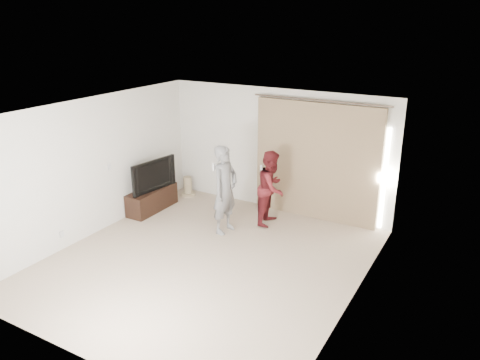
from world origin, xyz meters
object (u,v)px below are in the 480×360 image
Objects in this scene: tv_console at (152,199)px; person_woman at (272,188)px; person_man at (225,190)px; tv at (150,174)px.

person_woman is at bearing 14.79° from tv_console.
tv_console is at bearing 176.36° from person_man.
person_man reaches higher than tv_console.
tv_console is 0.57m from tv.
tv_console is 2.66m from person_woman.
person_man is at bearing -3.64° from tv_console.
tv is at bearing 0.00° from tv_console.
tv_console is 0.82× the size of person_woman.
tv is at bearing 176.36° from person_man.
person_woman reaches higher than tv_console.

